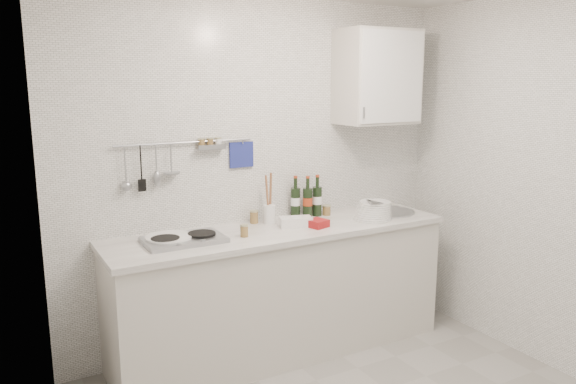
% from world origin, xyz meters
% --- Properties ---
extents(back_wall, '(3.00, 0.02, 2.50)m').
position_xyz_m(back_wall, '(0.00, 1.40, 1.25)').
color(back_wall, silver).
rests_on(back_wall, floor).
extents(wall_left, '(0.02, 2.80, 2.50)m').
position_xyz_m(wall_left, '(-1.50, 0.00, 1.25)').
color(wall_left, silver).
rests_on(wall_left, floor).
extents(wall_right, '(0.02, 2.80, 2.50)m').
position_xyz_m(wall_right, '(1.50, 0.00, 1.25)').
color(wall_right, silver).
rests_on(wall_right, floor).
extents(counter, '(2.44, 0.64, 0.96)m').
position_xyz_m(counter, '(0.01, 1.10, 0.43)').
color(counter, beige).
rests_on(counter, floor).
extents(wall_rail, '(0.98, 0.09, 0.34)m').
position_xyz_m(wall_rail, '(-0.60, 1.37, 1.43)').
color(wall_rail, '#93969B').
rests_on(wall_rail, back_wall).
extents(wall_cabinet, '(0.60, 0.38, 0.70)m').
position_xyz_m(wall_cabinet, '(0.90, 1.22, 1.95)').
color(wall_cabinet, beige).
rests_on(wall_cabinet, back_wall).
extents(plate_stack_hob, '(0.31, 0.31, 0.04)m').
position_xyz_m(plate_stack_hob, '(-0.79, 1.14, 0.94)').
color(plate_stack_hob, '#4A66A8').
rests_on(plate_stack_hob, counter).
extents(plate_stack_sink, '(0.31, 0.29, 0.13)m').
position_xyz_m(plate_stack_sink, '(0.73, 1.00, 0.98)').
color(plate_stack_sink, white).
rests_on(plate_stack_sink, counter).
extents(wine_bottles, '(0.24, 0.13, 0.31)m').
position_xyz_m(wine_bottles, '(0.33, 1.29, 1.07)').
color(wine_bottles, black).
rests_on(wine_bottles, counter).
extents(butter_dish, '(0.25, 0.17, 0.07)m').
position_xyz_m(butter_dish, '(0.11, 1.08, 0.95)').
color(butter_dish, white).
rests_on(butter_dish, counter).
extents(strawberry_punnet, '(0.16, 0.16, 0.05)m').
position_xyz_m(strawberry_punnet, '(0.24, 1.00, 0.95)').
color(strawberry_punnet, '#A41A12').
rests_on(strawberry_punnet, counter).
extents(utensil_crock, '(0.09, 0.09, 0.37)m').
position_xyz_m(utensil_crock, '(-0.00, 1.26, 1.01)').
color(utensil_crock, white).
rests_on(utensil_crock, counter).
extents(jar_a, '(0.06, 0.06, 0.09)m').
position_xyz_m(jar_a, '(-0.10, 1.31, 0.97)').
color(jar_a, olive).
rests_on(jar_a, counter).
extents(jar_b, '(0.06, 0.06, 0.07)m').
position_xyz_m(jar_b, '(0.44, 1.35, 0.96)').
color(jar_b, olive).
rests_on(jar_b, counter).
extents(jar_c, '(0.07, 0.07, 0.08)m').
position_xyz_m(jar_c, '(0.48, 1.26, 0.96)').
color(jar_c, olive).
rests_on(jar_c, counter).
extents(jar_d, '(0.06, 0.06, 0.08)m').
position_xyz_m(jar_d, '(-0.31, 1.02, 0.96)').
color(jar_d, olive).
rests_on(jar_d, counter).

